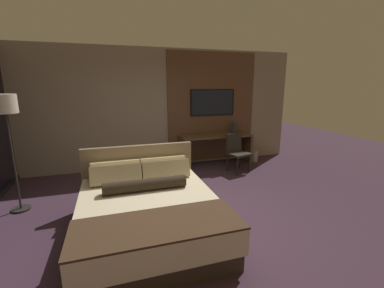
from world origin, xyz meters
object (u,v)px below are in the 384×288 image
desk_chair (236,149)px  vase_tall (234,128)px  tv (213,102)px  floor_lamp (6,114)px  bed (148,210)px  desk (215,144)px  waste_bin (254,156)px

desk_chair → vase_tall: (0.29, 0.73, 0.38)m
tv → vase_tall: 0.85m
tv → floor_lamp: tv is taller
bed → desk_chair: 3.03m
desk → tv: (-0.00, 0.24, 1.02)m
desk → desk_chair: bearing=-68.9°
desk → desk_chair: size_ratio=2.06×
desk_chair → tv: bearing=91.6°
bed → desk: bed is taller
desk → waste_bin: (1.05, -0.10, -0.37)m
vase_tall → desk_chair: bearing=-111.8°
desk_chair → waste_bin: desk_chair is taller
tv → vase_tall: size_ratio=4.01×
tv → desk_chair: bearing=-74.2°
bed → vase_tall: bearing=45.7°
floor_lamp → waste_bin: (4.99, 1.26, -1.40)m
desk_chair → floor_lamp: (-4.19, -0.71, 1.03)m
desk → bed: bearing=-128.5°
bed → desk_chair: size_ratio=2.45×
waste_bin → tv: bearing=162.2°
tv → waste_bin: (1.05, -0.34, -1.39)m
vase_tall → waste_bin: vase_tall is taller
desk → vase_tall: bearing=8.7°
desk_chair → waste_bin: (0.80, 0.55, -0.37)m
vase_tall → floor_lamp: bearing=-162.2°
bed → floor_lamp: floor_lamp is taller
bed → tv: bearing=53.9°
floor_lamp → desk_chair: bearing=9.6°
bed → vase_tall: (2.61, 2.68, 0.57)m
bed → floor_lamp: (-1.87, 1.24, 1.23)m
desk → waste_bin: size_ratio=6.39×
tv → floor_lamp: (-3.94, -1.60, 0.01)m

